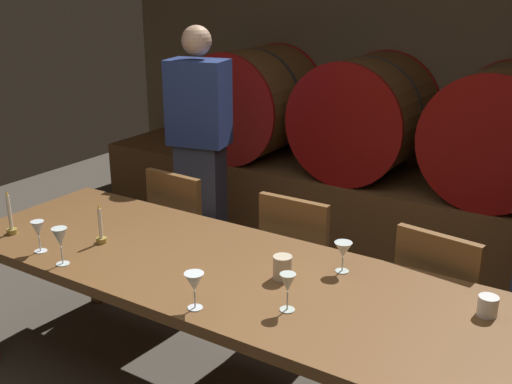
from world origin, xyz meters
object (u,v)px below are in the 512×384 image
wine_barrel_center_left (365,116)px  chair_left (187,230)px  dining_table (228,281)px  cup_left (283,268)px  candle_right (101,232)px  wine_glass_far_left (38,230)px  chair_right (441,303)px  guest_left (200,153)px  wine_glass_right (288,284)px  wine_glass_far_right (343,251)px  wine_glass_center (194,283)px  cup_right (488,306)px  candle_left (11,222)px  chair_center (302,260)px  wine_glass_left (60,239)px  wine_barrel_center_right (501,133)px

wine_barrel_center_left → chair_left: bearing=-107.2°
dining_table → cup_left: 0.28m
dining_table → candle_right: size_ratio=13.78×
dining_table → wine_glass_far_left: size_ratio=18.00×
wine_barrel_center_left → cup_left: (0.58, -2.21, -0.19)m
chair_right → guest_left: 1.88m
candle_right → chair_right: bearing=27.3°
chair_left → wine_glass_far_left: wine_glass_far_left is taller
wine_glass_far_left → wine_glass_right: bearing=7.1°
wine_glass_far_right → cup_left: (-0.19, -0.20, -0.05)m
dining_table → chair_right: (0.78, 0.66, -0.19)m
guest_left → wine_glass_center: size_ratio=11.05×
cup_right → wine_glass_far_right: bearing=176.3°
dining_table → candle_left: bearing=-167.1°
wine_glass_far_left → candle_left: bearing=167.6°
chair_center → chair_right: (0.79, -0.06, 0.00)m
chair_left → wine_glass_right: 1.54m
wine_barrel_center_left → chair_center: 1.65m
wine_glass_left → cup_left: wine_glass_left is taller
wine_barrel_center_left → cup_left: wine_barrel_center_left is taller
wine_barrel_center_left → candle_right: bearing=-98.6°
candle_left → wine_glass_left: (0.49, -0.10, 0.06)m
candle_right → wine_glass_right: bearing=-3.8°
chair_left → wine_glass_far_right: 1.37m
wine_glass_left → wine_glass_center: wine_glass_left is taller
candle_right → wine_glass_center: 0.82m
wine_glass_center → wine_glass_far_right: bearing=60.1°
chair_center → wine_glass_far_left: (-0.84, -1.04, 0.36)m
candle_left → wine_glass_far_left: size_ratio=1.49×
chair_left → candle_right: (0.13, -0.81, 0.30)m
wine_barrel_center_right → guest_left: bearing=-145.3°
wine_glass_right → chair_right: bearing=65.5°
wine_glass_far_left → wine_glass_center: size_ratio=1.01×
chair_center → wine_glass_far_left: bearing=50.8°
cup_right → wine_glass_center: bearing=-150.0°
guest_left → cup_right: guest_left is taller
dining_table → chair_center: (-0.01, 0.71, -0.19)m
wine_barrel_center_left → cup_right: size_ratio=11.21×
chair_left → wine_glass_left: (0.15, -1.07, 0.37)m
candle_right → wine_glass_far_right: (1.12, 0.35, 0.05)m
chair_left → cup_left: chair_left is taller
wine_barrel_center_right → chair_right: (0.13, -1.60, -0.49)m
chair_left → candle_left: bearing=73.7°
cup_right → guest_left: bearing=156.5°
chair_left → wine_glass_right: (1.21, -0.88, 0.36)m
dining_table → chair_center: 0.74m
candle_right → wine_barrel_center_left: bearing=81.4°
wine_barrel_center_right → cup_left: wine_barrel_center_right is taller
wine_glass_center → chair_left: bearing=130.4°
dining_table → cup_right: size_ratio=34.62×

